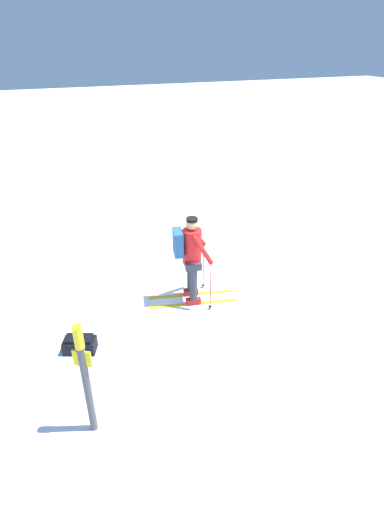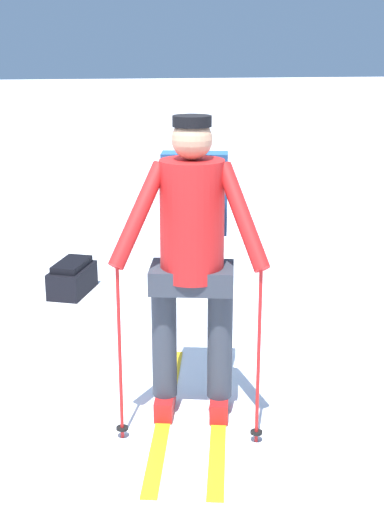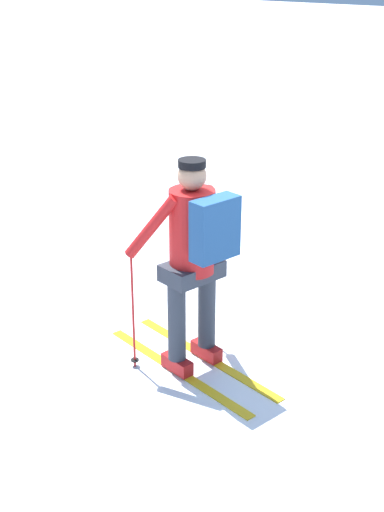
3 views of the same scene
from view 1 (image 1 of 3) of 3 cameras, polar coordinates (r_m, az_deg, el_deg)
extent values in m
plane|color=white|center=(7.83, 1.30, -8.35)|extent=(80.00, 80.00, 0.00)
cube|color=gold|center=(8.37, -0.18, -5.51)|extent=(0.45, 1.74, 0.01)
cube|color=red|center=(8.34, -0.18, -5.14)|extent=(0.17, 0.32, 0.12)
cylinder|color=#2D333D|center=(8.10, -0.18, -2.58)|extent=(0.15, 0.15, 0.76)
cube|color=gold|center=(8.10, 0.18, -6.83)|extent=(0.45, 1.74, 0.01)
cube|color=red|center=(8.07, 0.18, -6.45)|extent=(0.17, 0.32, 0.12)
cylinder|color=#2D333D|center=(7.82, 0.19, -3.84)|extent=(0.15, 0.15, 0.76)
cube|color=#2D333D|center=(7.76, 0.00, -0.84)|extent=(0.54, 0.41, 0.14)
cylinder|color=red|center=(7.60, 0.00, 1.40)|extent=(0.37, 0.37, 0.69)
sphere|color=tan|center=(7.40, 0.00, 4.54)|extent=(0.23, 0.23, 0.23)
cylinder|color=black|center=(7.36, 0.00, 5.24)|extent=(0.22, 0.22, 0.06)
cube|color=navy|center=(7.52, -2.01, 1.94)|extent=(0.42, 0.24, 0.49)
cylinder|color=red|center=(8.32, 1.63, -1.50)|extent=(0.02, 0.02, 1.06)
cylinder|color=black|center=(8.56, 1.59, -4.20)|extent=(0.07, 0.07, 0.01)
cylinder|color=red|center=(7.84, 0.80, 2.85)|extent=(0.26, 0.45, 0.55)
cylinder|color=red|center=(7.67, 2.67, -4.40)|extent=(0.02, 0.02, 1.06)
cylinder|color=black|center=(7.94, 2.59, -7.22)|extent=(0.07, 0.07, 0.01)
cylinder|color=red|center=(7.34, 1.54, 0.91)|extent=(0.39, 0.37, 0.55)
cube|color=black|center=(7.22, -15.71, -12.19)|extent=(0.47, 0.61, 0.24)
cube|color=black|center=(7.13, -15.87, -11.28)|extent=(0.38, 0.50, 0.06)
cylinder|color=#4C4C51|center=(5.49, -14.88, -16.94)|extent=(0.10, 0.10, 1.78)
cylinder|color=yellow|center=(5.01, -15.94, -11.09)|extent=(0.11, 0.11, 0.32)
cube|color=yellow|center=(5.23, -15.43, -13.94)|extent=(0.14, 0.22, 0.24)
camera|label=2|loc=(8.85, 26.03, 9.40)|focal=50.00mm
camera|label=3|loc=(10.62, -26.16, 18.36)|focal=50.00mm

